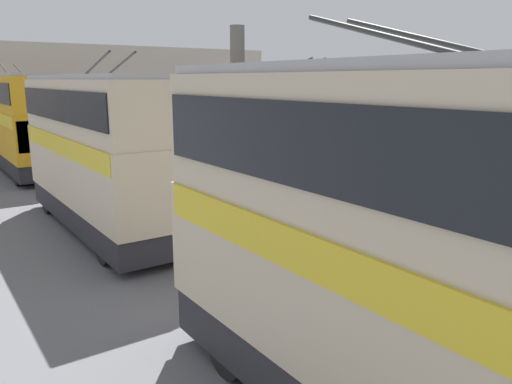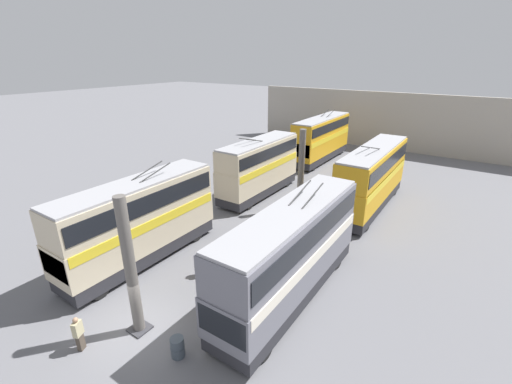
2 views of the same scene
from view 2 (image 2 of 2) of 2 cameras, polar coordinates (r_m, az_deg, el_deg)
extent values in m
plane|color=slate|center=(17.59, -18.77, -20.82)|extent=(240.00, 240.00, 0.00)
cube|color=#A8A093|center=(49.01, 20.66, 11.03)|extent=(0.50, 36.00, 7.36)
cylinder|color=#605B56|center=(15.64, -20.22, -11.82)|extent=(0.49, 0.49, 6.56)
cube|color=#333338|center=(17.57, -18.79, -20.72)|extent=(0.88, 0.88, 0.08)
cylinder|color=#605B56|center=(26.80, 7.51, 3.46)|extent=(0.49, 0.49, 6.56)
cube|color=#333338|center=(27.97, 7.19, -2.86)|extent=(0.88, 0.88, 0.08)
cylinder|color=black|center=(15.33, 1.42, -24.74)|extent=(0.91, 0.30, 0.91)
cylinder|color=black|center=(16.22, -5.32, -21.66)|extent=(0.91, 0.30, 0.91)
cylinder|color=black|center=(20.96, 13.36, -11.00)|extent=(0.91, 0.30, 0.91)
cylinder|color=black|center=(21.62, 8.12, -9.50)|extent=(0.91, 0.30, 0.91)
cube|color=#28282D|center=(18.26, 5.65, -15.25)|extent=(10.69, 2.45, 0.75)
cube|color=slate|center=(17.48, 5.82, -11.71)|extent=(10.91, 2.50, 1.94)
cube|color=silver|center=(17.11, 5.91, -9.76)|extent=(10.58, 2.54, 0.55)
cube|color=slate|center=(16.52, 6.07, -6.18)|extent=(10.80, 2.43, 1.86)
cube|color=black|center=(16.47, 6.08, -5.90)|extent=(10.47, 2.51, 1.02)
cube|color=#9E9EA3|center=(16.08, 6.20, -3.02)|extent=(10.69, 2.25, 0.14)
cube|color=black|center=(13.80, -5.68, -21.31)|extent=(0.12, 2.30, 1.24)
cylinder|color=#282828|center=(16.93, 9.47, -0.57)|extent=(2.35, 0.07, 0.65)
cylinder|color=#282828|center=(17.20, 7.36, -0.08)|extent=(2.35, 0.07, 0.65)
cylinder|color=black|center=(33.03, 22.08, 0.37)|extent=(0.93, 0.30, 0.93)
cylinder|color=black|center=(33.45, 18.61, 1.10)|extent=(0.93, 0.30, 0.93)
cylinder|color=black|center=(25.64, 17.91, -5.13)|extent=(0.93, 0.30, 0.93)
cylinder|color=black|center=(26.18, 13.53, -4.07)|extent=(0.93, 0.30, 0.93)
cube|color=#28282D|center=(29.35, 18.29, -1.36)|extent=(10.96, 2.45, 0.76)
cube|color=gold|center=(28.86, 18.60, 1.18)|extent=(11.18, 2.50, 2.02)
cube|color=yellow|center=(28.63, 18.78, 2.55)|extent=(10.85, 2.54, 0.55)
cube|color=gold|center=(28.28, 19.07, 4.88)|extent=(11.07, 2.43, 1.88)
cube|color=black|center=(28.25, 19.09, 5.07)|extent=(10.73, 2.51, 1.04)
cube|color=#9E9EA3|center=(28.02, 19.32, 6.86)|extent=(10.96, 2.25, 0.14)
cube|color=black|center=(33.94, 21.29, 4.18)|extent=(0.12, 2.30, 1.29)
cylinder|color=#282828|center=(26.54, 19.32, 6.89)|extent=(2.35, 0.07, 0.65)
cylinder|color=#282828|center=(26.71, 17.87, 7.15)|extent=(2.35, 0.07, 0.65)
cylinder|color=black|center=(19.81, -24.65, -14.57)|extent=(0.99, 0.30, 0.99)
cylinder|color=black|center=(21.41, -27.75, -12.27)|extent=(0.99, 0.30, 0.99)
cylinder|color=black|center=(23.42, -10.00, -6.89)|extent=(0.99, 0.30, 0.99)
cylinder|color=black|center=(24.79, -13.55, -5.51)|extent=(0.99, 0.30, 0.99)
cube|color=#28282D|center=(22.10, -18.25, -9.11)|extent=(9.90, 2.45, 0.77)
cube|color=beige|center=(21.45, -18.68, -5.93)|extent=(10.10, 2.50, 1.99)
cube|color=yellow|center=(21.14, -18.91, -4.20)|extent=(9.79, 2.54, 0.55)
cube|color=beige|center=(20.68, -19.30, -1.21)|extent=(10.00, 2.43, 1.84)
cube|color=black|center=(20.64, -19.34, -0.97)|extent=(9.69, 2.51, 1.01)
cube|color=#9E9EA3|center=(20.33, -19.64, 1.37)|extent=(9.90, 2.25, 0.14)
cube|color=black|center=(19.25, -30.55, -10.65)|extent=(0.12, 2.30, 1.27)
cylinder|color=#282828|center=(20.68, -16.43, 3.15)|extent=(2.35, 0.07, 0.65)
cylinder|color=#282828|center=(21.20, -17.66, 3.46)|extent=(2.35, 0.07, 0.65)
cylinder|color=black|center=(32.72, 5.17, 1.74)|extent=(0.94, 0.30, 0.94)
cylinder|color=black|center=(33.72, 2.05, 2.43)|extent=(0.94, 0.30, 0.94)
cylinder|color=black|center=(27.72, -1.19, -1.94)|extent=(0.94, 0.30, 0.94)
cylinder|color=black|center=(28.89, -4.60, -1.00)|extent=(0.94, 0.30, 0.94)
cube|color=#28282D|center=(30.55, 0.49, 0.70)|extent=(9.13, 2.45, 0.76)
cube|color=beige|center=(30.06, 0.50, 3.25)|extent=(9.31, 2.50, 2.11)
cube|color=yellow|center=(29.83, 0.50, 4.68)|extent=(9.03, 2.54, 0.55)
cube|color=beige|center=(29.52, 0.51, 6.73)|extent=(9.22, 2.43, 1.66)
cube|color=black|center=(29.50, 0.51, 6.89)|extent=(8.94, 2.51, 0.91)
cube|color=#9E9EA3|center=(29.31, 0.51, 8.43)|extent=(9.13, 2.25, 0.14)
cube|color=black|center=(33.77, 4.82, 5.62)|extent=(0.12, 2.30, 1.35)
cylinder|color=#282828|center=(28.09, -0.20, 8.61)|extent=(2.35, 0.07, 0.65)
cylinder|color=#282828|center=(28.48, -1.38, 8.78)|extent=(2.35, 0.07, 0.65)
cylinder|color=black|center=(37.72, 9.52, 4.30)|extent=(1.01, 0.30, 1.01)
cylinder|color=black|center=(38.58, 6.69, 4.84)|extent=(1.01, 0.30, 1.01)
cylinder|color=black|center=(44.91, 13.89, 6.76)|extent=(1.01, 0.30, 1.01)
cylinder|color=black|center=(45.64, 11.42, 7.19)|extent=(1.01, 0.30, 1.01)
cube|color=#28282D|center=(41.71, 10.63, 6.13)|extent=(10.82, 2.45, 0.78)
cube|color=gold|center=(41.34, 10.77, 8.10)|extent=(11.04, 2.50, 2.17)
cube|color=yellow|center=(41.17, 10.85, 9.19)|extent=(10.71, 2.54, 0.55)
cube|color=gold|center=(40.95, 10.96, 10.73)|extent=(10.93, 2.43, 1.71)
cube|color=black|center=(40.93, 10.97, 10.85)|extent=(10.60, 2.51, 0.94)
cube|color=#9E9EA3|center=(40.79, 11.05, 12.01)|extent=(10.82, 2.25, 0.14)
cube|color=black|center=(36.47, 7.30, 6.86)|extent=(0.12, 2.30, 1.39)
cylinder|color=#282828|center=(41.86, 12.31, 12.65)|extent=(2.35, 0.07, 0.65)
cylinder|color=#282828|center=(42.12, 11.41, 12.77)|extent=(2.35, 0.07, 0.65)
cube|color=#2D2D33|center=(20.02, 2.43, -12.21)|extent=(0.35, 0.35, 0.81)
cube|color=#3D5684|center=(19.61, 2.47, -10.37)|extent=(0.47, 0.47, 0.71)
sphere|color=beige|center=(19.37, 2.49, -9.20)|extent=(0.23, 0.23, 0.23)
cube|color=#384251|center=(19.99, -7.90, -12.50)|extent=(0.25, 0.33, 0.81)
cube|color=#934C42|center=(19.58, -8.02, -10.67)|extent=(0.30, 0.45, 0.70)
sphere|color=#A37A5B|center=(19.33, -8.09, -9.50)|extent=(0.23, 0.23, 0.23)
cube|color=#473D33|center=(17.35, -27.20, -21.33)|extent=(0.35, 0.30, 0.77)
cube|color=tan|center=(16.90, -27.63, -19.52)|extent=(0.48, 0.39, 0.67)
sphere|color=#A37A5B|center=(16.63, -27.90, -18.35)|extent=(0.22, 0.22, 0.22)
cylinder|color=#424C56|center=(15.74, -12.95, -23.89)|extent=(0.57, 0.57, 0.91)
cylinder|color=#424C56|center=(15.74, -12.95, -23.89)|extent=(0.60, 0.60, 0.04)
camera|label=1|loc=(23.21, -32.66, 1.18)|focal=35.00mm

